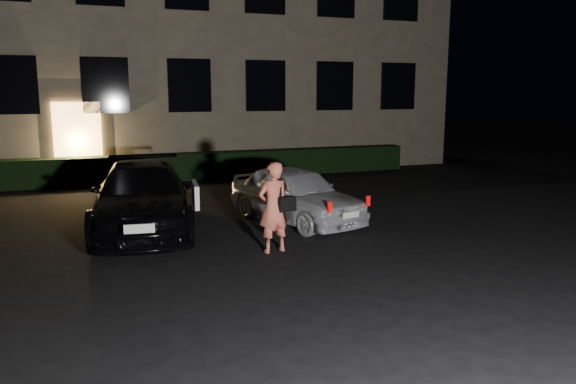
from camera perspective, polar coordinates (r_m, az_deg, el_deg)
name	(u,v)px	position (r m, az deg, el deg)	size (l,w,h in m)	color
ground	(332,278)	(8.75, 4.46, -8.67)	(80.00, 80.00, 0.00)	black
building	(167,6)	(22.97, -12.22, 17.94)	(20.00, 8.11, 12.00)	brown
hedge	(195,166)	(18.48, -9.47, 2.62)	(15.00, 0.70, 0.85)	black
sedan	(142,197)	(11.93, -14.57, -0.47)	(2.51, 4.92, 1.36)	black
hatch	(296,194)	(12.24, 0.77, -0.21)	(2.39, 3.85, 1.22)	silver
man	(274,207)	(9.88, -1.44, -1.55)	(0.72, 0.50, 1.62)	#DC634E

